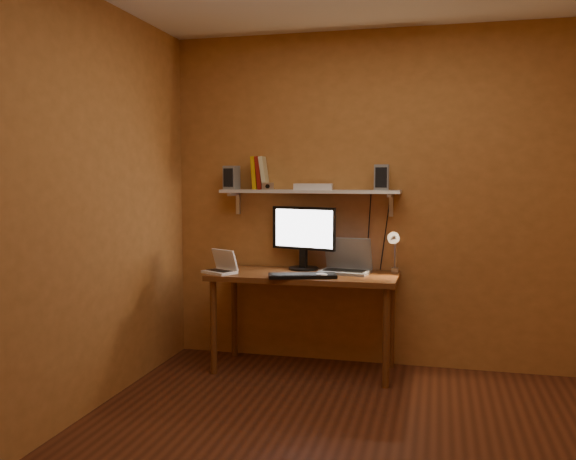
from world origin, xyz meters
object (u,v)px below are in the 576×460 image
(monitor, at_px, (303,234))
(keyboard, at_px, (302,276))
(router, at_px, (314,187))
(wall_shelf, at_px, (310,192))
(shelf_camera, at_px, (268,186))
(mouse, at_px, (322,275))
(desk, at_px, (304,284))
(laptop, at_px, (346,263))
(netbook, at_px, (222,266))
(speaker_right, at_px, (382,177))
(speaker_left, at_px, (232,178))
(desk_lamp, at_px, (394,246))

(monitor, height_order, keyboard, monitor)
(monitor, bearing_deg, router, 20.89)
(wall_shelf, bearing_deg, shelf_camera, -166.17)
(mouse, relative_size, shelf_camera, 1.12)
(monitor, distance_m, router, 0.38)
(desk, bearing_deg, wall_shelf, 90.00)
(laptop, distance_m, router, 0.64)
(netbook, relative_size, router, 0.99)
(router, bearing_deg, speaker_right, -1.09)
(wall_shelf, distance_m, speaker_left, 0.65)
(desk, distance_m, netbook, 0.64)
(desk_lamp, distance_m, shelf_camera, 1.07)
(shelf_camera, bearing_deg, keyboard, -42.12)
(desk, xyz_separation_m, mouse, (0.17, -0.19, 0.11))
(shelf_camera, bearing_deg, laptop, -0.02)
(monitor, height_order, desk_lamp, monitor)
(mouse, height_order, desk_lamp, desk_lamp)
(mouse, height_order, speaker_left, speaker_left)
(router, bearing_deg, speaker_left, 179.29)
(netbook, distance_m, speaker_left, 0.75)
(speaker_left, distance_m, shelf_camera, 0.34)
(desk, distance_m, shelf_camera, 0.81)
(speaker_right, bearing_deg, speaker_left, 177.67)
(wall_shelf, xyz_separation_m, monitor, (-0.05, -0.01, -0.33))
(speaker_left, bearing_deg, netbook, -74.16)
(netbook, bearing_deg, speaker_left, 123.81)
(desk_lamp, bearing_deg, speaker_left, 176.89)
(mouse, bearing_deg, shelf_camera, 161.83)
(keyboard, distance_m, router, 0.74)
(laptop, relative_size, desk_lamp, 1.06)
(wall_shelf, height_order, monitor, wall_shelf)
(keyboard, xyz_separation_m, shelf_camera, (-0.35, 0.31, 0.64))
(netbook, relative_size, speaker_left, 1.54)
(laptop, xyz_separation_m, keyboard, (-0.27, -0.31, -0.06))
(desk, height_order, netbook, netbook)
(wall_shelf, distance_m, laptop, 0.62)
(netbook, xyz_separation_m, router, (0.64, 0.33, 0.60))
(monitor, height_order, shelf_camera, shelf_camera)
(mouse, bearing_deg, desk, 145.82)
(desk_lamp, height_order, router, router)
(speaker_right, bearing_deg, laptop, -167.51)
(wall_shelf, bearing_deg, desk, -90.00)
(mouse, height_order, shelf_camera, shelf_camera)
(speaker_right, bearing_deg, wall_shelf, 176.95)
(laptop, height_order, netbook, laptop)
(mouse, distance_m, router, 0.75)
(keyboard, height_order, desk_lamp, desk_lamp)
(netbook, distance_m, speaker_right, 1.38)
(keyboard, bearing_deg, laptop, 31.79)
(netbook, distance_m, desk_lamp, 1.30)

